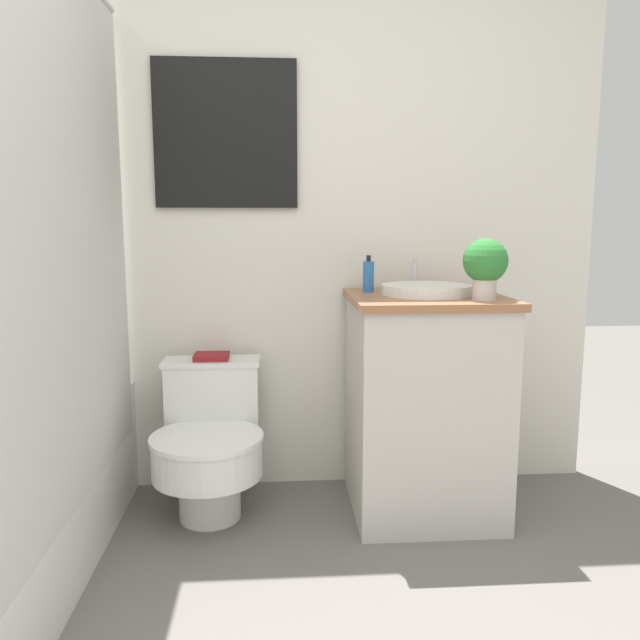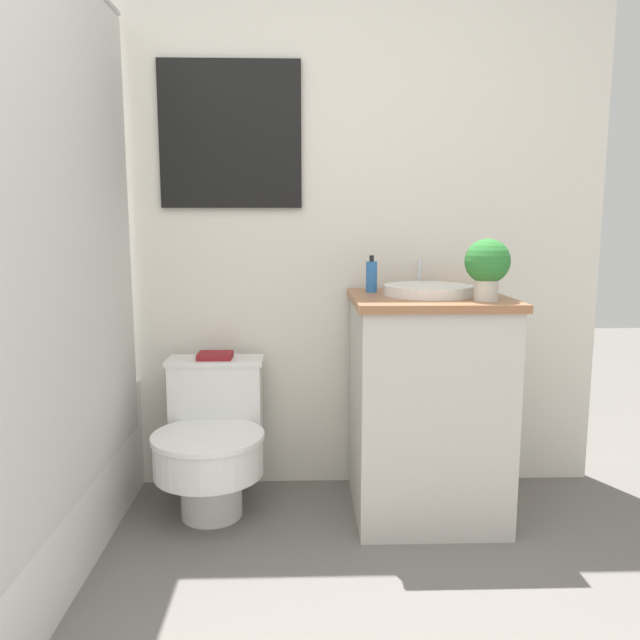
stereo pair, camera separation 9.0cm
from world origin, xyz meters
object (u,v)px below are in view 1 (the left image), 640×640
Objects in this scene: soap_bottle at (368,276)px; book_on_tank at (212,356)px; sink at (426,290)px; potted_plant at (485,264)px; toilet at (210,442)px.

soap_bottle is 1.06× the size of book_on_tank.
potted_plant is (0.17, -0.18, 0.11)m from sink.
soap_bottle is 0.49m from potted_plant.
potted_plant reaches higher than book_on_tank.
book_on_tank is at bearing 162.13° from potted_plant.
sink is at bearing 133.91° from potted_plant.
soap_bottle is at bearing -3.24° from book_on_tank.
soap_bottle is at bearing 10.01° from toilet.
book_on_tank is at bearing 176.76° from soap_bottle.
toilet is 1.26m from potted_plant.
soap_bottle reaches higher than book_on_tank.
sink is 1.72× the size of potted_plant.
toilet is 0.35m from book_on_tank.
potted_plant is at bearing -46.09° from sink.
toilet is 0.92m from soap_bottle.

